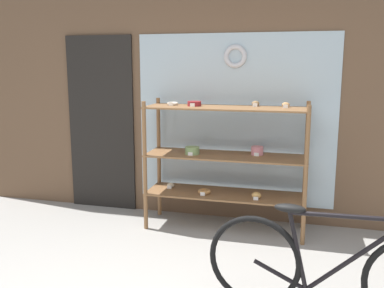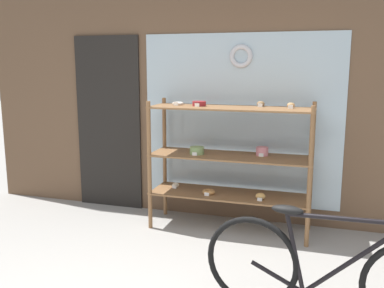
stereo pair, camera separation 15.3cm
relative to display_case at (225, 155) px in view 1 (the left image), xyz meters
The scene contains 3 objects.
storefront_facade 1.01m from the display_case, 116.07° to the left, with size 6.06×0.13×3.56m.
display_case is the anchor object (origin of this frame).
bicycle 1.86m from the display_case, 55.72° to the right, with size 1.76×0.46×0.82m.
Camera 1 is at (0.94, -2.25, 1.77)m, focal length 40.00 mm.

